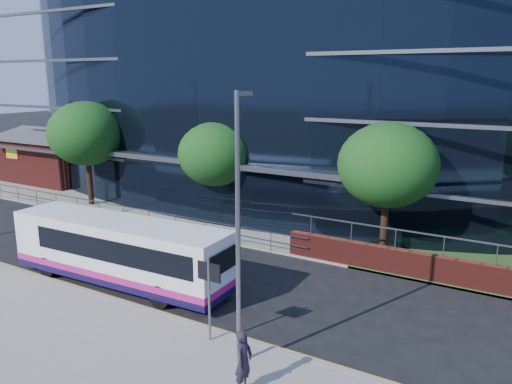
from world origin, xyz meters
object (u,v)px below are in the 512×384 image
Objects in this scene: street_sign at (209,282)px; tree_far_b at (216,154)px; tree_far_a at (86,134)px; city_bus at (121,251)px; tree_far_c at (388,165)px; brick_pavilion at (57,157)px; streetlight_east at (238,225)px; pedestrian at (244,361)px.

street_sign is 0.46× the size of tree_far_b.
tree_far_a reaches higher than street_sign.
tree_far_b is 0.59× the size of city_bus.
street_sign is 0.43× the size of tree_far_c.
brick_pavilion is 3.07× the size of street_sign.
tree_far_b is (10.00, 0.50, -0.65)m from tree_far_a.
tree_far_c is (29.00, -4.50, 2.60)m from brick_pavilion.
tree_far_b is 10.02m from tree_far_c.
tree_far_b is at bearing 127.63° from streetlight_east.
tree_far_b is 16.47m from pedestrian.
streetlight_east reaches higher than tree_far_b.
tree_far_a is 10.03m from tree_far_b.
street_sign reaches higher than pedestrian.
city_bus is (11.48, -8.49, -3.41)m from tree_far_a.
street_sign is at bearing -21.20° from city_bus.
tree_far_b is 3.44× the size of pedestrian.
tree_far_b is at bearing 32.67° from pedestrian.
tree_far_c is at bearing -8.82° from brick_pavilion.
streetlight_east reaches higher than tree_far_a.
city_bus is (-7.52, 2.69, -2.99)m from streetlight_east.
pedestrian is at bearing -90.67° from tree_far_c.
brick_pavilion is 32.19m from streetlight_east.
tree_far_a reaches higher than city_bus.
streetlight_east is (-1.00, -11.17, -0.10)m from tree_far_c.
brick_pavilion reaches higher than street_sign.
brick_pavilion is 1.32× the size of tree_far_c.
brick_pavilion is 29.46m from tree_far_c.
tree_far_b is 0.76× the size of streetlight_east.
tree_far_c reaches higher than street_sign.
streetlight_east reaches higher than brick_pavilion.
tree_far_b reaches higher than brick_pavilion.
tree_far_a is 23.67m from pedestrian.
tree_far_a is 3.96× the size of pedestrian.
city_bus is (1.48, -8.99, -2.76)m from tree_far_b.
streetlight_east reaches higher than city_bus.
tree_far_c is at bearing -2.86° from tree_far_b.
tree_far_a is at bearing 148.83° from street_sign.
tree_far_b reaches higher than city_bus.
street_sign reaches higher than city_bus.
city_bus is (20.48, -12.99, -0.48)m from brick_pavilion.
pedestrian is (-0.14, -12.30, -3.51)m from tree_far_c.
street_sign is 0.35× the size of streetlight_east.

